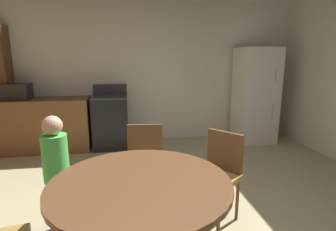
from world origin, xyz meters
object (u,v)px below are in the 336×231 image
Objects in this scene: chair_northeast at (218,171)px; chair_north at (145,161)px; oven_range at (111,121)px; microwave at (16,92)px; dining_table at (141,202)px; refrigerator at (255,96)px; person_child at (57,172)px.

chair_north is at bearing -67.22° from chair_northeast.
oven_range reaches higher than chair_north.
microwave is 3.57m from dining_table.
refrigerator is 1.61× the size of person_child.
chair_northeast is (0.77, 0.62, -0.10)m from dining_table.
chair_north is 0.80× the size of person_child.
chair_northeast is at bearing 38.84° from dining_table.
dining_table is at bearing -0.00° from chair_north.
oven_range is at bearing 0.14° from microwave.
chair_northeast is at bearing -41.95° from microwave.
person_child reaches higher than chair_northeast.
dining_table is (-2.32, -2.95, -0.28)m from refrigerator.
chair_northeast is 0.77m from chair_north.
person_child is (-0.81, -0.34, 0.08)m from chair_north.
chair_northeast is 1.00× the size of chair_north.
chair_northeast is (1.14, -2.38, 0.03)m from oven_range.
microwave is 3.60m from chair_northeast.
refrigerator is at bearing 137.12° from chair_north.
oven_range is 1.61m from microwave.
chair_north is at bearing 65.20° from person_child.
refrigerator reaches higher than oven_range.
refrigerator is 2.82m from chair_northeast.
refrigerator is 2.02× the size of chair_northeast.
microwave is 0.36× the size of dining_table.
chair_north is (1.97, -2.02, -0.53)m from microwave.
person_child is at bearing 137.37° from dining_table.
refrigerator reaches higher than microwave.
person_child is at bearing -40.01° from chair_northeast.
oven_range is 0.90× the size of dining_table.
refrigerator is 2.02× the size of chair_north.
refrigerator is (2.69, -0.05, 0.41)m from oven_range.
person_child is (-0.71, 0.65, -0.03)m from dining_table.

